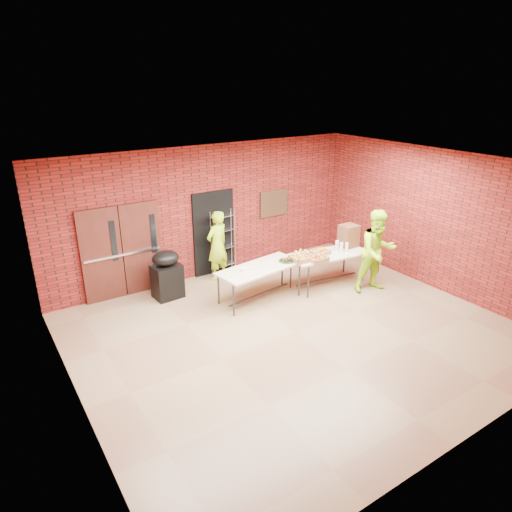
{
  "coord_description": "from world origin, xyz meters",
  "views": [
    {
      "loc": [
        -4.87,
        -6.02,
        4.66
      ],
      "look_at": [
        -0.01,
        1.4,
        1.15
      ],
      "focal_mm": 32.0,
      "sensor_mm": 36.0,
      "label": 1
    }
  ],
  "objects_px": {
    "table_right": "(328,256)",
    "volunteer_woman": "(217,245)",
    "wire_rack": "(223,242)",
    "coffee_dispenser": "(349,236)",
    "covered_grill": "(167,274)",
    "volunteer_man": "(377,251)",
    "table_left": "(260,270)"
  },
  "relations": [
    {
      "from": "volunteer_woman",
      "to": "volunteer_man",
      "type": "height_order",
      "value": "volunteer_man"
    },
    {
      "from": "table_right",
      "to": "coffee_dispenser",
      "type": "bearing_deg",
      "value": 16.13
    },
    {
      "from": "coffee_dispenser",
      "to": "volunteer_woman",
      "type": "relative_size",
      "value": 0.31
    },
    {
      "from": "table_right",
      "to": "table_left",
      "type": "bearing_deg",
      "value": -179.1
    },
    {
      "from": "table_right",
      "to": "volunteer_woman",
      "type": "relative_size",
      "value": 1.16
    },
    {
      "from": "wire_rack",
      "to": "volunteer_woman",
      "type": "xyz_separation_m",
      "value": [
        -0.29,
        -0.22,
        0.05
      ]
    },
    {
      "from": "wire_rack",
      "to": "volunteer_man",
      "type": "xyz_separation_m",
      "value": [
        2.43,
        -2.79,
        0.15
      ]
    },
    {
      "from": "covered_grill",
      "to": "wire_rack",
      "type": "bearing_deg",
      "value": 12.64
    },
    {
      "from": "wire_rack",
      "to": "table_right",
      "type": "distance_m",
      "value": 2.61
    },
    {
      "from": "wire_rack",
      "to": "coffee_dispenser",
      "type": "distance_m",
      "value": 3.07
    },
    {
      "from": "covered_grill",
      "to": "volunteer_man",
      "type": "bearing_deg",
      "value": -32.52
    },
    {
      "from": "wire_rack",
      "to": "volunteer_woman",
      "type": "bearing_deg",
      "value": -148.88
    },
    {
      "from": "volunteer_man",
      "to": "table_left",
      "type": "bearing_deg",
      "value": 171.32
    },
    {
      "from": "table_right",
      "to": "volunteer_man",
      "type": "height_order",
      "value": "volunteer_man"
    },
    {
      "from": "coffee_dispenser",
      "to": "wire_rack",
      "type": "bearing_deg",
      "value": 143.17
    },
    {
      "from": "table_left",
      "to": "wire_rack",
      "type": "bearing_deg",
      "value": 79.52
    },
    {
      "from": "volunteer_woman",
      "to": "volunteer_man",
      "type": "relative_size",
      "value": 0.89
    },
    {
      "from": "table_left",
      "to": "coffee_dispenser",
      "type": "bearing_deg",
      "value": -9.47
    },
    {
      "from": "table_right",
      "to": "covered_grill",
      "type": "relative_size",
      "value": 1.79
    },
    {
      "from": "wire_rack",
      "to": "coffee_dispenser",
      "type": "height_order",
      "value": "wire_rack"
    },
    {
      "from": "volunteer_man",
      "to": "volunteer_woman",
      "type": "bearing_deg",
      "value": 150.19
    },
    {
      "from": "table_right",
      "to": "volunteer_woman",
      "type": "height_order",
      "value": "volunteer_woman"
    },
    {
      "from": "table_left",
      "to": "table_right",
      "type": "relative_size",
      "value": 1.01
    },
    {
      "from": "coffee_dispenser",
      "to": "volunteer_man",
      "type": "xyz_separation_m",
      "value": [
        -0.03,
        -0.96,
        -0.09
      ]
    },
    {
      "from": "wire_rack",
      "to": "table_right",
      "type": "xyz_separation_m",
      "value": [
        1.72,
        -1.95,
        -0.09
      ]
    },
    {
      "from": "table_left",
      "to": "volunteer_woman",
      "type": "bearing_deg",
      "value": 89.69
    },
    {
      "from": "table_left",
      "to": "volunteer_man",
      "type": "xyz_separation_m",
      "value": [
        2.51,
        -1.03,
        0.24
      ]
    },
    {
      "from": "table_left",
      "to": "covered_grill",
      "type": "xyz_separation_m",
      "value": [
        -1.65,
        1.25,
        -0.17
      ]
    },
    {
      "from": "wire_rack",
      "to": "table_right",
      "type": "bearing_deg",
      "value": -55.11
    },
    {
      "from": "table_right",
      "to": "coffee_dispenser",
      "type": "height_order",
      "value": "coffee_dispenser"
    },
    {
      "from": "coffee_dispenser",
      "to": "table_left",
      "type": "bearing_deg",
      "value": 178.26
    },
    {
      "from": "wire_rack",
      "to": "table_right",
      "type": "relative_size",
      "value": 0.82
    }
  ]
}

